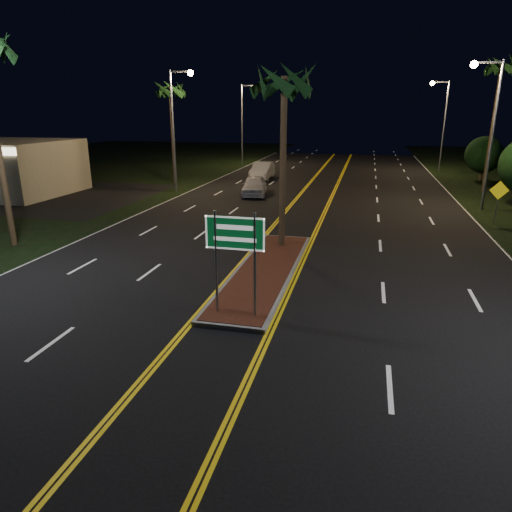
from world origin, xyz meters
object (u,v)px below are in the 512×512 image
(palm_right_far, at_px, (502,68))
(car_far, at_px, (262,169))
(median_island, at_px, (265,271))
(car_near, at_px, (254,184))
(streetlight_right_mid, at_px, (488,119))
(palm_median, at_px, (284,82))
(streetlight_left_far, at_px, (245,115))
(shrub_far, at_px, (484,155))
(streetlight_right_far, at_px, (441,115))
(palm_left_far, at_px, (170,90))
(warning_sign, at_px, (498,197))
(streetlight_left_mid, at_px, (177,117))
(highway_sign, at_px, (235,243))

(palm_right_far, xyz_separation_m, car_far, (-18.68, 2.37, -8.24))
(median_island, xyz_separation_m, palm_right_far, (12.80, 23.00, 9.06))
(palm_right_far, bearing_deg, car_near, -160.23)
(streetlight_right_mid, height_order, palm_median, streetlight_right_mid)
(car_far, bearing_deg, streetlight_right_mid, -33.41)
(streetlight_left_far, height_order, streetlight_right_mid, same)
(palm_median, height_order, shrub_far, palm_median)
(streetlight_right_far, height_order, palm_left_far, streetlight_right_far)
(streetlight_right_far, relative_size, shrub_far, 2.27)
(streetlight_right_far, relative_size, car_near, 1.75)
(streetlight_right_far, distance_m, palm_left_far, 27.36)
(warning_sign, bearing_deg, streetlight_right_far, 84.95)
(palm_right_far, height_order, shrub_far, palm_right_far)
(median_island, height_order, palm_left_far, palm_left_far)
(median_island, distance_m, streetlight_left_mid, 20.80)
(car_far, bearing_deg, palm_right_far, -8.47)
(streetlight_right_mid, bearing_deg, streetlight_left_mid, 174.62)
(streetlight_left_mid, height_order, car_near, streetlight_left_mid)
(streetlight_right_mid, distance_m, streetlight_right_far, 20.00)
(streetlight_right_mid, height_order, warning_sign, streetlight_right_mid)
(median_island, bearing_deg, car_far, 103.04)
(highway_sign, relative_size, palm_median, 0.39)
(palm_right_far, bearing_deg, median_island, -119.10)
(streetlight_left_far, bearing_deg, streetlight_right_far, -5.38)
(palm_median, height_order, car_near, palm_median)
(warning_sign, bearing_deg, highway_sign, -131.14)
(streetlight_left_far, xyz_separation_m, car_far, (4.74, -11.63, -4.75))
(streetlight_right_far, relative_size, car_far, 1.66)
(streetlight_right_mid, relative_size, car_far, 1.66)
(palm_right_far, height_order, car_far, palm_right_far)
(car_far, bearing_deg, palm_left_far, -148.99)
(streetlight_left_mid, relative_size, palm_right_far, 0.87)
(streetlight_left_far, distance_m, shrub_far, 25.90)
(median_island, xyz_separation_m, palm_left_far, (-12.80, 21.00, 7.66))
(streetlight_left_mid, height_order, streetlight_right_far, same)
(shrub_far, bearing_deg, highway_sign, -112.57)
(streetlight_left_far, xyz_separation_m, palm_median, (10.61, -33.50, 1.62))
(streetlight_right_far, xyz_separation_m, palm_right_far, (2.19, -12.00, 3.49))
(streetlight_left_far, relative_size, shrub_far, 2.27)
(streetlight_left_far, distance_m, palm_left_far, 16.28)
(streetlight_left_mid, relative_size, warning_sign, 3.67)
(palm_left_far, bearing_deg, palm_median, -53.82)
(palm_right_far, bearing_deg, streetlight_left_far, 149.12)
(streetlight_left_mid, bearing_deg, car_far, 60.49)
(streetlight_right_mid, relative_size, shrub_far, 2.27)
(highway_sign, height_order, streetlight_right_mid, streetlight_right_mid)
(warning_sign, bearing_deg, streetlight_left_mid, 158.50)
(palm_median, xyz_separation_m, palm_right_far, (12.80, 19.50, 1.87))
(palm_median, bearing_deg, streetlight_left_far, 107.58)
(median_island, xyz_separation_m, streetlight_right_far, (10.61, 35.00, 5.57))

